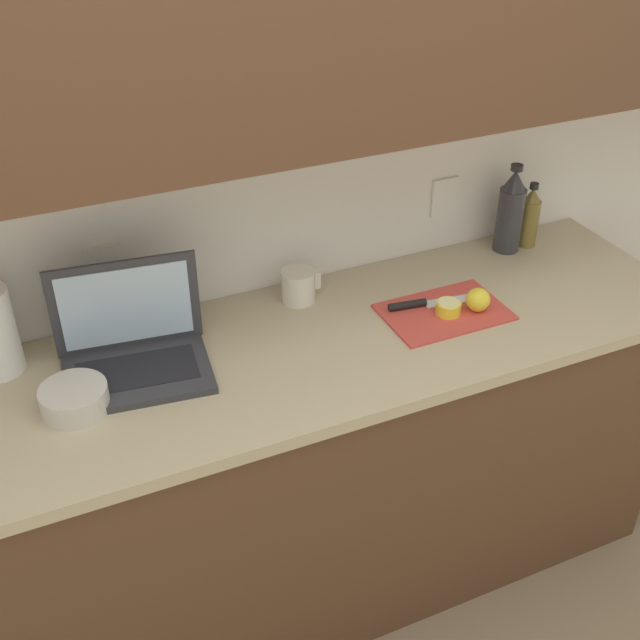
# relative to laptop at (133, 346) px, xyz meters

# --- Properties ---
(ground_plane) EXTENTS (12.00, 12.00, 0.00)m
(ground_plane) POSITION_rel_laptop_xyz_m (0.32, -0.10, -0.98)
(ground_plane) COLOR #847056
(ground_plane) RESTS_ON ground
(wall_back) EXTENTS (5.20, 0.38, 2.60)m
(wall_back) POSITION_rel_laptop_xyz_m (0.32, 0.15, 0.57)
(wall_back) COLOR white
(wall_back) RESTS_ON ground_plane
(counter_unit) EXTENTS (2.48, 0.64, 0.92)m
(counter_unit) POSITION_rel_laptop_xyz_m (0.30, -0.09, -0.51)
(counter_unit) COLOR brown
(counter_unit) RESTS_ON ground_plane
(laptop) EXTENTS (0.39, 0.30, 0.27)m
(laptop) POSITION_rel_laptop_xyz_m (0.00, 0.00, 0.00)
(laptop) COLOR #333338
(laptop) RESTS_ON counter_unit
(cutting_board) EXTENTS (0.34, 0.23, 0.01)m
(cutting_board) POSITION_rel_laptop_xyz_m (0.84, -0.11, -0.06)
(cutting_board) COLOR #D1473D
(cutting_board) RESTS_ON counter_unit
(knife) EXTENTS (0.25, 0.06, 0.02)m
(knife) POSITION_rel_laptop_xyz_m (0.78, -0.06, -0.05)
(knife) COLOR silver
(knife) RESTS_ON cutting_board
(lemon_half_cut) EXTENTS (0.07, 0.07, 0.04)m
(lemon_half_cut) POSITION_rel_laptop_xyz_m (0.85, -0.13, -0.04)
(lemon_half_cut) COLOR yellow
(lemon_half_cut) RESTS_ON cutting_board
(lemon_whole_beside) EXTENTS (0.07, 0.07, 0.07)m
(lemon_whole_beside) POSITION_rel_laptop_xyz_m (0.93, -0.14, -0.02)
(lemon_whole_beside) COLOR yellow
(lemon_whole_beside) RESTS_ON cutting_board
(bottle_green_soda) EXTENTS (0.08, 0.08, 0.29)m
(bottle_green_soda) POSITION_rel_laptop_xyz_m (1.22, 0.13, 0.07)
(bottle_green_soda) COLOR #333338
(bottle_green_soda) RESTS_ON counter_unit
(bottle_oil_tall) EXTENTS (0.06, 0.06, 0.21)m
(bottle_oil_tall) POSITION_rel_laptop_xyz_m (1.30, 0.13, 0.03)
(bottle_oil_tall) COLOR olive
(bottle_oil_tall) RESTS_ON counter_unit
(measuring_cup) EXTENTS (0.12, 0.10, 0.09)m
(measuring_cup) POSITION_rel_laptop_xyz_m (0.50, 0.12, -0.02)
(measuring_cup) COLOR silver
(measuring_cup) RESTS_ON counter_unit
(bowl_white) EXTENTS (0.16, 0.16, 0.06)m
(bowl_white) POSITION_rel_laptop_xyz_m (-0.17, -0.11, -0.03)
(bowl_white) COLOR beige
(bowl_white) RESTS_ON counter_unit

